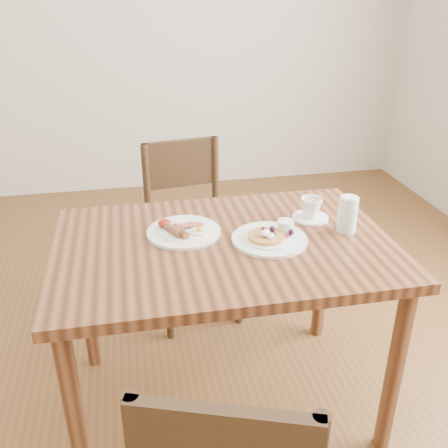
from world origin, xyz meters
name	(u,v)px	position (x,y,z in m)	size (l,w,h in m)	color
ground	(224,398)	(0.00, 0.00, 0.00)	(5.00, 5.00, 0.00)	brown
dining_table	(224,266)	(0.00, 0.00, 0.65)	(1.20, 0.80, 0.75)	brown
chair_far	(190,222)	(-0.03, 0.71, 0.49)	(0.48, 0.48, 0.88)	#3C2616
pancake_plate	(271,237)	(0.17, -0.02, 0.76)	(0.27, 0.27, 0.06)	white
breakfast_plate	(182,231)	(-0.14, 0.09, 0.76)	(0.27, 0.27, 0.04)	white
teacup_saucer	(311,210)	(0.37, 0.12, 0.79)	(0.14, 0.14, 0.09)	white
water_glass	(348,214)	(0.46, 0.00, 0.82)	(0.07, 0.07, 0.13)	silver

